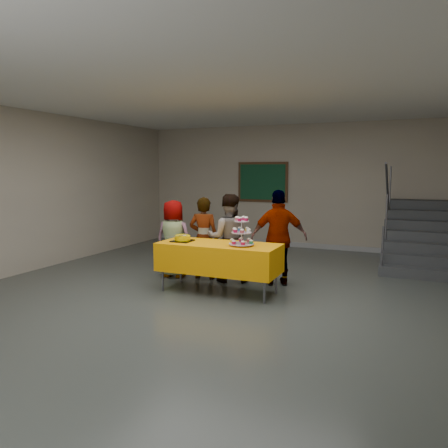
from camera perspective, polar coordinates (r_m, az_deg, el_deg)
The scene contains 10 objects.
room_shell at distance 6.11m, azimuth -1.41°, elevation 9.27°, with size 10.00×10.04×3.02m.
bake_table at distance 6.78m, azimuth -0.68°, elevation -4.34°, with size 1.88×0.78×0.77m.
cupcake_stand at distance 6.51m, azimuth 2.31°, elevation -1.31°, with size 0.38×0.38×0.44m.
bear_cake at distance 6.96m, azimuth -5.45°, elevation -1.79°, with size 0.32×0.36×0.12m.
schoolchild_a at distance 7.80m, azimuth -6.62°, elevation -1.92°, with size 0.67×0.44×1.37m, color slate.
schoolchild_b at distance 7.62m, azimuth -2.66°, elevation -1.84°, with size 0.52×0.34×1.44m, color slate.
schoolchild_c at distance 7.41m, azimuth 0.58°, elevation -1.84°, with size 0.73×0.57×1.50m, color slate.
schoolchild_d at distance 7.23m, azimuth 7.19°, elevation -1.80°, with size 0.93×0.39×1.58m, color slate.
staircase at distance 9.75m, azimuth 24.04°, elevation -1.87°, with size 1.30×2.40×2.04m.
noticeboard at distance 11.06m, azimuth 5.06°, elevation 5.49°, with size 1.30×0.05×1.00m.
Camera 1 is at (2.58, -5.52, 1.89)m, focal length 35.00 mm.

